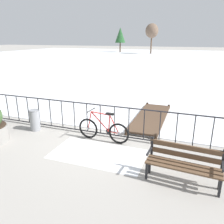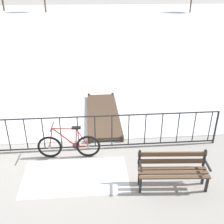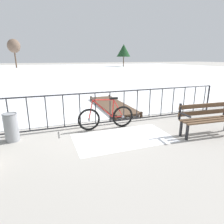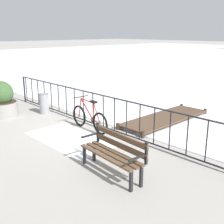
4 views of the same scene
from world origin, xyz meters
name	(u,v)px [view 3 (image 3 of 4)]	position (x,y,z in m)	size (l,w,h in m)	color
ground_plane	(96,126)	(0.00, 0.00, 0.00)	(160.00, 160.00, 0.00)	#9E9991
frozen_pond	(50,71)	(0.00, 28.40, 0.01)	(80.00, 56.00, 0.03)	white
snow_patch	(123,138)	(0.43, -1.20, 0.00)	(2.60, 1.41, 0.01)	white
railing_fence	(95,109)	(0.00, 0.00, 0.56)	(9.06, 0.06, 1.07)	#232328
bicycle_near_railing	(106,117)	(0.24, -0.35, 0.37)	(1.71, 0.52, 0.97)	black
park_bench	(206,116)	(2.71, -1.70, 0.51)	(1.63, 0.59, 0.89)	brown
trash_bin	(11,127)	(-2.32, -0.37, 0.37)	(0.35, 0.35, 0.73)	gray
wooden_dock	(112,105)	(1.29, 2.02, 0.12)	(1.10, 3.54, 0.20)	#4C3828
tree_west_mid	(14,46)	(-6.04, 40.18, 4.34)	(2.49, 2.49, 5.75)	brown
tree_centre	(124,50)	(17.33, 37.78, 3.68)	(3.21, 3.21, 5.10)	brown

